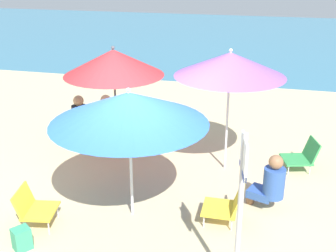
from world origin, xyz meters
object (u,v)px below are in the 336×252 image
umbrella_blue (129,108)px  person_b (271,183)px  person_a (82,117)px  beach_bag (22,239)px  umbrella_purple (230,64)px  beach_chair_b (303,156)px  beach_chair_c (228,204)px  person_c (109,116)px  beach_chair_a (33,207)px  umbrella_red (114,62)px  warning_sign (241,196)px

umbrella_blue → person_b: bearing=17.7°
person_a → beach_bag: 3.75m
umbrella_purple → beach_chair_b: size_ratio=3.20×
beach_chair_c → person_b: size_ratio=0.68×
beach_chair_c → person_c: size_ratio=0.69×
beach_chair_b → person_b: (-0.53, -1.44, 0.17)m
beach_chair_a → umbrella_blue: bearing=15.6°
beach_bag → umbrella_purple: bearing=52.3°
beach_chair_a → beach_chair_b: bearing=25.4°
umbrella_red → warning_sign: (2.48, -2.99, -0.56)m
umbrella_red → person_a: umbrella_red is taller
umbrella_red → warning_sign: size_ratio=1.08×
umbrella_blue → beach_bag: size_ratio=7.28×
beach_bag → beach_chair_b: bearing=41.6°
beach_chair_b → beach_bag: beach_chair_b is taller
beach_chair_b → warning_sign: (-0.84, -3.30, 0.97)m
warning_sign → umbrella_red: bearing=118.7°
umbrella_red → warning_sign: 3.92m
beach_chair_c → umbrella_blue: bearing=3.8°
umbrella_blue → person_a: 3.40m
umbrella_blue → beach_chair_b: size_ratio=3.23×
beach_bag → beach_chair_a: bearing=102.6°
beach_chair_b → beach_bag: 4.78m
umbrella_blue → beach_chair_c: size_ratio=3.55×
umbrella_red → beach_chair_b: umbrella_red is taller
umbrella_blue → warning_sign: (1.61, -1.24, -0.39)m
umbrella_purple → beach_chair_a: bearing=-134.6°
umbrella_red → beach_chair_c: 3.15m
umbrella_blue → beach_bag: bearing=-135.2°
umbrella_blue → beach_chair_a: (-1.23, -0.60, -1.34)m
umbrella_purple → beach_chair_c: umbrella_purple is taller
warning_sign → person_a: bearing=122.1°
person_a → umbrella_red: bearing=-44.2°
beach_chair_c → person_c: person_c is taller
umbrella_red → person_b: umbrella_red is taller
beach_chair_a → person_b: bearing=10.7°
beach_chair_c → person_c: bearing=-44.4°
beach_chair_a → beach_chair_b: (3.69, 2.66, -0.03)m
beach_chair_c → beach_bag: beach_chair_c is taller
umbrella_purple → person_c: (-2.54, 0.95, -1.45)m
warning_sign → beach_chair_b: bearing=64.8°
beach_chair_a → warning_sign: (2.85, -0.64, 0.95)m
umbrella_red → person_a: bearing=143.2°
umbrella_purple → person_b: bearing=-56.1°
beach_chair_a → beach_chair_b: 4.55m
umbrella_purple → beach_chair_a: (-2.36, -2.40, -1.58)m
umbrella_blue → person_c: 3.32m
person_b → beach_chair_a: bearing=40.9°
beach_bag → person_c: bearing=94.4°
person_c → beach_bag: 3.88m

